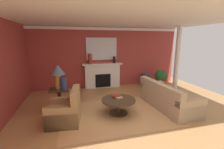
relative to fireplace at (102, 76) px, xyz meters
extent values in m
plane|color=tan|center=(0.18, -2.91, -0.54)|extent=(8.50, 8.50, 0.00)
cube|color=#9E3833|center=(0.18, 0.21, 0.83)|extent=(7.14, 0.12, 2.73)
cube|color=white|center=(0.18, -2.61, 2.23)|extent=(7.14, 6.72, 0.06)
cube|color=white|center=(0.18, 0.13, 2.12)|extent=(7.14, 0.08, 0.12)
cube|color=tan|center=(-0.07, -2.76, -0.53)|extent=(3.33, 2.31, 0.01)
cube|color=white|center=(0.00, 0.01, 0.00)|extent=(1.60, 0.25, 1.07)
cube|color=black|center=(0.00, -0.01, -0.19)|extent=(0.70, 0.26, 0.60)
cube|color=white|center=(0.00, -0.02, 0.56)|extent=(1.80, 0.35, 0.06)
cube|color=silver|center=(0.00, 0.12, 1.24)|extent=(1.40, 0.04, 0.99)
cube|color=tan|center=(1.60, -2.73, -0.31)|extent=(1.01, 2.14, 0.45)
cube|color=tan|center=(1.25, -2.75, 0.11)|extent=(0.31, 2.11, 0.40)
cube|color=tan|center=(1.65, -3.68, -0.23)|extent=(0.91, 0.25, 0.62)
cube|color=tan|center=(1.56, -1.78, -0.23)|extent=(0.91, 0.25, 0.62)
cube|color=#9E7A4C|center=(-1.62, -2.92, -0.32)|extent=(0.89, 0.89, 0.44)
cube|color=#9E7A4C|center=(-1.30, -2.96, 0.16)|extent=(0.26, 0.81, 0.51)
cube|color=#9E7A4C|center=(-1.58, -2.59, -0.24)|extent=(0.81, 0.24, 0.60)
cube|color=#9E7A4C|center=(-1.66, -3.25, -0.24)|extent=(0.81, 0.24, 0.60)
cylinder|color=#3D2D1E|center=(-0.07, -2.76, -0.11)|extent=(1.00, 1.00, 0.04)
cylinder|color=#3D2D1E|center=(-0.07, -2.76, -0.33)|extent=(0.12, 0.12, 0.41)
cylinder|color=#3D2D1E|center=(-0.07, -2.76, -0.52)|extent=(0.56, 0.56, 0.03)
cube|color=#3D2D1E|center=(-1.77, -2.08, 0.14)|extent=(0.56, 0.56, 0.04)
cube|color=#3D2D1E|center=(-1.77, -2.08, -0.21)|extent=(0.10, 0.10, 0.66)
cube|color=#3D2D1E|center=(-1.77, -2.08, -0.52)|extent=(0.45, 0.45, 0.04)
cylinder|color=#B28E38|center=(-1.77, -2.08, 0.39)|extent=(0.18, 0.18, 0.45)
cone|color=#4C566B|center=(-1.77, -2.08, 0.76)|extent=(0.44, 0.44, 0.30)
cylinder|color=black|center=(0.55, -0.05, 0.74)|extent=(0.13, 0.13, 0.30)
cylinder|color=#9E3328|center=(-0.55, -0.05, 0.81)|extent=(0.18, 0.18, 0.44)
cylinder|color=navy|center=(2.01, -0.30, -0.24)|extent=(0.34, 0.34, 0.60)
cylinder|color=navy|center=(-1.62, -2.20, 0.35)|extent=(0.18, 0.18, 0.37)
cube|color=tan|center=(-0.03, -2.66, -0.07)|extent=(0.24, 0.23, 0.04)
cube|color=maroon|center=(-0.09, -2.58, -0.02)|extent=(0.27, 0.18, 0.05)
cylinder|color=#A8754C|center=(2.61, -0.68, -0.39)|extent=(0.32, 0.32, 0.30)
sphere|color=#28602D|center=(2.61, -0.68, 0.01)|extent=(0.56, 0.56, 0.56)
cylinder|color=white|center=(3.05, -1.14, 0.83)|extent=(0.20, 0.20, 2.73)
camera|label=1|loc=(-1.36, -6.85, 1.59)|focal=24.86mm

